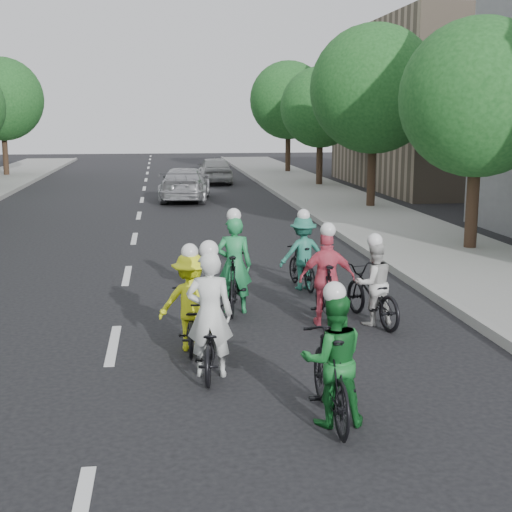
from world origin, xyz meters
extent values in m
plane|color=black|center=(0.00, 0.00, 0.00)|extent=(120.00, 120.00, 0.00)
cube|color=gray|center=(8.00, 10.00, 0.07)|extent=(4.00, 80.00, 0.15)
cube|color=#999993|center=(6.05, 10.00, 0.09)|extent=(0.18, 80.00, 0.18)
cube|color=gray|center=(16.00, 24.00, 4.00)|extent=(10.00, 14.00, 8.00)
cylinder|color=black|center=(-8.20, 33.00, 1.24)|extent=(0.32, 0.32, 2.48)
sphere|color=#18491B|center=(-8.20, 33.00, 4.53)|extent=(4.80, 4.80, 4.80)
cylinder|color=black|center=(8.80, 6.60, 1.14)|extent=(0.32, 0.32, 2.27)
sphere|color=#18491B|center=(8.80, 6.60, 3.97)|extent=(4.00, 4.00, 4.00)
cylinder|color=black|center=(8.80, 15.60, 1.24)|extent=(0.32, 0.32, 2.48)
sphere|color=#18491B|center=(8.80, 15.60, 4.53)|extent=(4.80, 4.80, 4.80)
cylinder|color=black|center=(8.80, 24.60, 1.14)|extent=(0.32, 0.32, 2.27)
sphere|color=#18491B|center=(8.80, 24.60, 3.97)|extent=(4.00, 4.00, 4.00)
cylinder|color=black|center=(8.80, 33.60, 1.24)|extent=(0.32, 0.32, 2.48)
sphere|color=#18491B|center=(8.80, 33.60, 4.53)|extent=(4.80, 4.80, 4.80)
imported|color=black|center=(3.55, 0.72, 0.55)|extent=(0.61, 1.84, 1.09)
imported|color=#E14F67|center=(3.55, 0.62, 0.81)|extent=(0.97, 0.45, 1.63)
sphere|color=silver|center=(3.55, 0.62, 1.65)|extent=(0.26, 0.26, 0.26)
imported|color=black|center=(3.66, 3.34, 0.45)|extent=(0.66, 1.55, 0.90)
imported|color=#267360|center=(3.66, 3.24, 0.76)|extent=(1.06, 0.72, 1.52)
sphere|color=silver|center=(3.66, 3.24, 1.54)|extent=(0.26, 0.26, 0.26)
imported|color=black|center=(1.20, -0.25, 0.43)|extent=(0.66, 1.67, 0.86)
imported|color=#EAF51B|center=(1.20, -0.35, 0.75)|extent=(1.00, 0.61, 1.50)
sphere|color=silver|center=(1.20, -0.35, 1.52)|extent=(0.26, 0.26, 0.26)
imported|color=black|center=(1.41, -1.42, 0.44)|extent=(0.78, 1.72, 0.87)
imported|color=silver|center=(1.41, -1.52, 0.87)|extent=(0.68, 0.49, 1.74)
sphere|color=silver|center=(1.41, -1.52, 1.76)|extent=(0.26, 0.26, 0.26)
imported|color=black|center=(4.35, 0.68, 0.48)|extent=(0.99, 1.93, 0.97)
imported|color=silver|center=(4.35, 0.58, 0.72)|extent=(0.79, 0.67, 1.43)
sphere|color=silver|center=(4.35, 0.58, 1.45)|extent=(0.26, 0.26, 0.26)
imported|color=black|center=(2.70, -3.18, 0.54)|extent=(0.54, 1.82, 1.09)
imported|color=#166627|center=(2.70, -3.28, 0.77)|extent=(0.76, 0.60, 1.54)
sphere|color=silver|center=(2.70, -3.28, 1.56)|extent=(0.26, 0.26, 0.26)
imported|color=black|center=(2.08, 1.76, 0.54)|extent=(0.77, 1.87, 1.09)
imported|color=#268B4C|center=(2.08, 1.66, 0.88)|extent=(0.70, 0.51, 1.76)
sphere|color=silver|center=(2.08, 1.66, 1.78)|extent=(0.26, 0.26, 0.26)
imported|color=#ADADB2|center=(1.84, 19.53, 0.70)|extent=(2.50, 5.02, 1.40)
imported|color=beige|center=(3.73, 27.50, 0.72)|extent=(1.70, 4.22, 1.44)
camera|label=1|loc=(0.79, -10.85, 3.50)|focal=50.00mm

